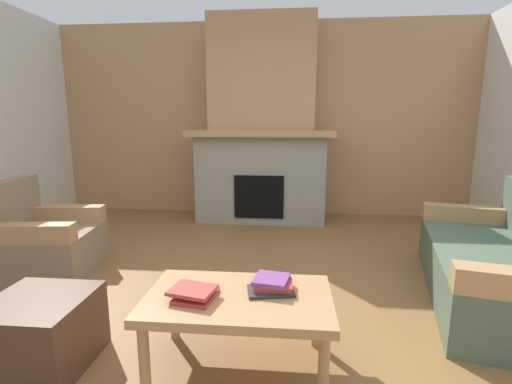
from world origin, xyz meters
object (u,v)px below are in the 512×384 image
couch (501,265)px  ottoman (41,332)px  armchair (43,242)px  fireplace (261,135)px  coffee_table (238,304)px

couch → ottoman: couch is taller
armchair → fireplace: bearing=49.9°
fireplace → couch: 3.13m
armchair → ottoman: bearing=-55.7°
coffee_table → couch: bearing=26.8°
fireplace → couch: (1.98, -2.26, -0.88)m
couch → ottoman: 3.13m
fireplace → coffee_table: size_ratio=2.70×
fireplace → armchair: 2.89m
fireplace → armchair: bearing=-130.1°
ottoman → coffee_table: bearing=4.4°
coffee_table → armchair: bearing=150.0°
couch → fireplace: bearing=131.3°
coffee_table → ottoman: (-1.09, -0.08, -0.18)m
armchair → couch: bearing=-2.4°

